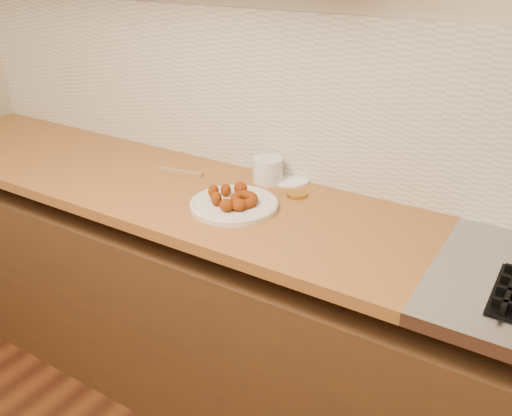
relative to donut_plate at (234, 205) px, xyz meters
name	(u,v)px	position (x,y,z in m)	size (l,w,h in m)	color
wall_back	(331,60)	(0.17, 0.35, 0.44)	(4.00, 0.02, 2.70)	beige
base_cabinet	(280,338)	(0.17, 0.04, -0.52)	(3.60, 0.60, 0.77)	#4C2E16
butcher_block	(137,180)	(-0.48, 0.04, -0.03)	(2.30, 0.62, 0.04)	#96622A
backsplash	(327,105)	(0.17, 0.34, 0.29)	(3.60, 0.02, 0.60)	beige
donut_plate	(234,205)	(0.00, 0.00, 0.00)	(0.30, 0.30, 0.02)	beige
ring_donut	(244,200)	(0.04, 0.01, 0.03)	(0.10, 0.10, 0.03)	#792F02
fried_dough_chunks	(228,197)	(-0.02, -0.01, 0.03)	(0.19, 0.19, 0.05)	#792F02
plastic_tub	(268,170)	(-0.02, 0.25, 0.04)	(0.11, 0.11, 0.09)	silver
tub_lid	(290,180)	(0.05, 0.30, 0.00)	(0.14, 0.14, 0.01)	white
brass_jar_lid	(297,194)	(0.14, 0.19, 0.00)	(0.07, 0.07, 0.01)	#B38028
wooden_utensil	(181,172)	(-0.34, 0.14, 0.00)	(0.18, 0.02, 0.01)	#986E42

